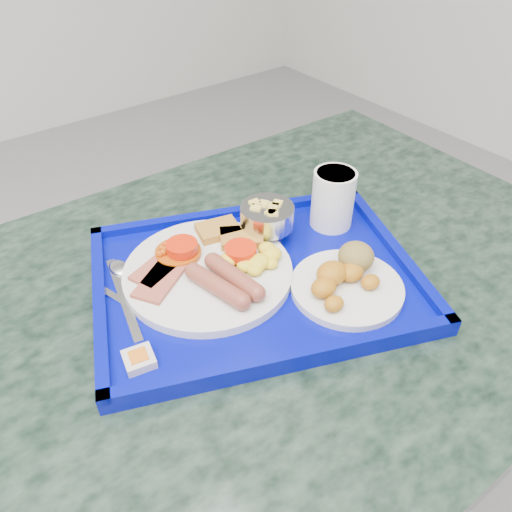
{
  "coord_description": "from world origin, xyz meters",
  "views": [
    {
      "loc": [
        0.47,
        0.05,
        1.29
      ],
      "look_at": [
        0.82,
        0.51,
        0.82
      ],
      "focal_mm": 35.0,
      "sensor_mm": 36.0,
      "label": 1
    }
  ],
  "objects_px": {
    "tray": "(256,279)",
    "fruit_bowl": "(267,217)",
    "bread_plate": "(346,279)",
    "juice_cup": "(333,197)",
    "main_plate": "(212,267)",
    "table": "(253,366)"
  },
  "relations": [
    {
      "from": "tray",
      "to": "fruit_bowl",
      "type": "height_order",
      "value": "fruit_bowl"
    },
    {
      "from": "bread_plate",
      "to": "juice_cup",
      "type": "height_order",
      "value": "juice_cup"
    },
    {
      "from": "fruit_bowl",
      "to": "juice_cup",
      "type": "relative_size",
      "value": 0.88
    },
    {
      "from": "fruit_bowl",
      "to": "main_plate",
      "type": "bearing_deg",
      "value": -168.93
    },
    {
      "from": "table",
      "to": "tray",
      "type": "height_order",
      "value": "tray"
    },
    {
      "from": "tray",
      "to": "bread_plate",
      "type": "relative_size",
      "value": 3.49
    },
    {
      "from": "table",
      "to": "main_plate",
      "type": "xyz_separation_m",
      "value": [
        -0.04,
        0.05,
        0.23
      ]
    },
    {
      "from": "main_plate",
      "to": "juice_cup",
      "type": "height_order",
      "value": "juice_cup"
    },
    {
      "from": "main_plate",
      "to": "fruit_bowl",
      "type": "relative_size",
      "value": 2.9
    },
    {
      "from": "bread_plate",
      "to": "fruit_bowl",
      "type": "bearing_deg",
      "value": 95.01
    },
    {
      "from": "tray",
      "to": "fruit_bowl",
      "type": "xyz_separation_m",
      "value": [
        0.08,
        0.07,
        0.05
      ]
    },
    {
      "from": "tray",
      "to": "fruit_bowl",
      "type": "bearing_deg",
      "value": 42.4
    },
    {
      "from": "main_plate",
      "to": "fruit_bowl",
      "type": "distance_m",
      "value": 0.13
    },
    {
      "from": "fruit_bowl",
      "to": "juice_cup",
      "type": "bearing_deg",
      "value": -18.44
    },
    {
      "from": "juice_cup",
      "to": "fruit_bowl",
      "type": "bearing_deg",
      "value": 161.56
    },
    {
      "from": "main_plate",
      "to": "table",
      "type": "bearing_deg",
      "value": -48.14
    },
    {
      "from": "table",
      "to": "juice_cup",
      "type": "xyz_separation_m",
      "value": [
        0.2,
        0.03,
        0.27
      ]
    },
    {
      "from": "juice_cup",
      "to": "main_plate",
      "type": "bearing_deg",
      "value": 176.91
    },
    {
      "from": "main_plate",
      "to": "tray",
      "type": "bearing_deg",
      "value": -41.54
    },
    {
      "from": "main_plate",
      "to": "bread_plate",
      "type": "height_order",
      "value": "bread_plate"
    },
    {
      "from": "bread_plate",
      "to": "fruit_bowl",
      "type": "relative_size",
      "value": 1.87
    },
    {
      "from": "tray",
      "to": "main_plate",
      "type": "height_order",
      "value": "main_plate"
    }
  ]
}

